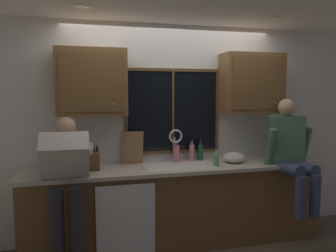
# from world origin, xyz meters

# --- Properties ---
(back_wall) EXTENTS (5.76, 0.12, 2.55)m
(back_wall) POSITION_xyz_m (0.00, 0.06, 1.27)
(back_wall) COLOR silver
(back_wall) RESTS_ON floor
(ceiling_downlight_left) EXTENTS (0.14, 0.14, 0.01)m
(ceiling_downlight_left) POSITION_xyz_m (-1.01, -0.60, 2.54)
(ceiling_downlight_left) COLOR #FFEAB2
(ceiling_downlight_right) EXTENTS (0.14, 0.14, 0.01)m
(ceiling_downlight_right) POSITION_xyz_m (1.01, -0.60, 2.54)
(ceiling_downlight_right) COLOR #FFEAB2
(window_glass) EXTENTS (1.10, 0.02, 0.95)m
(window_glass) POSITION_xyz_m (0.03, -0.01, 1.52)
(window_glass) COLOR black
(window_frame_top) EXTENTS (1.17, 0.02, 0.04)m
(window_frame_top) POSITION_xyz_m (0.03, -0.02, 2.02)
(window_frame_top) COLOR brown
(window_frame_bottom) EXTENTS (1.17, 0.02, 0.04)m
(window_frame_bottom) POSITION_xyz_m (0.03, -0.02, 1.03)
(window_frame_bottom) COLOR brown
(window_frame_left) EXTENTS (0.03, 0.02, 0.95)m
(window_frame_left) POSITION_xyz_m (-0.54, -0.02, 1.52)
(window_frame_left) COLOR brown
(window_frame_right) EXTENTS (0.03, 0.02, 0.95)m
(window_frame_right) POSITION_xyz_m (0.59, -0.02, 1.52)
(window_frame_right) COLOR brown
(window_mullion_center) EXTENTS (0.02, 0.02, 0.95)m
(window_mullion_center) POSITION_xyz_m (0.03, -0.02, 1.52)
(window_mullion_center) COLOR brown
(lower_cabinet_run) EXTENTS (3.36, 0.58, 0.88)m
(lower_cabinet_run) POSITION_xyz_m (0.00, -0.29, 0.44)
(lower_cabinet_run) COLOR brown
(lower_cabinet_run) RESTS_ON floor
(countertop) EXTENTS (3.42, 0.62, 0.04)m
(countertop) POSITION_xyz_m (0.00, -0.31, 0.90)
(countertop) COLOR beige
(countertop) RESTS_ON lower_cabinet_run
(dishwasher_front) EXTENTS (0.60, 0.02, 0.74)m
(dishwasher_front) POSITION_xyz_m (-0.63, -0.61, 0.46)
(dishwasher_front) COLOR white
(upper_cabinet_left) EXTENTS (0.74, 0.36, 0.72)m
(upper_cabinet_left) POSITION_xyz_m (-0.93, -0.17, 1.86)
(upper_cabinet_left) COLOR brown
(upper_cabinet_right) EXTENTS (0.74, 0.36, 0.72)m
(upper_cabinet_right) POSITION_xyz_m (0.98, -0.17, 1.86)
(upper_cabinet_right) COLOR brown
(sink) EXTENTS (0.80, 0.46, 0.21)m
(sink) POSITION_xyz_m (0.03, -0.30, 0.82)
(sink) COLOR white
(sink) RESTS_ON lower_cabinet_run
(faucet) EXTENTS (0.18, 0.09, 0.40)m
(faucet) POSITION_xyz_m (0.03, -0.12, 1.17)
(faucet) COLOR silver
(faucet) RESTS_ON countertop
(person_standing) EXTENTS (0.53, 0.71, 1.50)m
(person_standing) POSITION_xyz_m (-1.20, -0.59, 0.94)
(person_standing) COLOR #262628
(person_standing) RESTS_ON floor
(person_sitting_on_counter) EXTENTS (0.54, 0.66, 1.26)m
(person_sitting_on_counter) POSITION_xyz_m (1.27, -0.57, 1.10)
(person_sitting_on_counter) COLOR #384260
(person_sitting_on_counter) RESTS_ON countertop
(knife_block) EXTENTS (0.12, 0.18, 0.32)m
(knife_block) POSITION_xyz_m (-0.93, -0.30, 1.03)
(knife_block) COLOR brown
(knife_block) RESTS_ON countertop
(cutting_board) EXTENTS (0.25, 0.10, 0.39)m
(cutting_board) POSITION_xyz_m (-0.48, -0.09, 1.11)
(cutting_board) COLOR #997047
(cutting_board) RESTS_ON countertop
(mixing_bowl) EXTENTS (0.26, 0.26, 0.13)m
(mixing_bowl) POSITION_xyz_m (0.71, -0.29, 0.98)
(mixing_bowl) COLOR silver
(mixing_bowl) RESTS_ON countertop
(soap_dispenser) EXTENTS (0.06, 0.07, 0.19)m
(soap_dispenser) POSITION_xyz_m (0.42, -0.44, 0.99)
(soap_dispenser) COLOR #59A566
(soap_dispenser) RESTS_ON countertop
(bottle_green_glass) EXTENTS (0.07, 0.07, 0.27)m
(bottle_green_glass) POSITION_xyz_m (0.05, -0.10, 1.03)
(bottle_green_glass) COLOR pink
(bottle_green_glass) RESTS_ON countertop
(bottle_tall_clear) EXTENTS (0.06, 0.06, 0.26)m
(bottle_tall_clear) POSITION_xyz_m (0.24, -0.09, 1.03)
(bottle_tall_clear) COLOR pink
(bottle_tall_clear) RESTS_ON countertop
(bottle_amber_small) EXTENTS (0.07, 0.07, 0.25)m
(bottle_amber_small) POSITION_xyz_m (0.36, -0.07, 1.02)
(bottle_amber_small) COLOR #1E592D
(bottle_amber_small) RESTS_ON countertop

